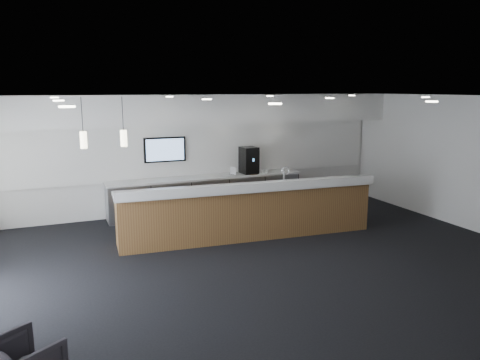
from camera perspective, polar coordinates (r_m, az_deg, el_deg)
name	(u,v)px	position (r m, az deg, el deg)	size (l,w,h in m)	color
ground	(270,259)	(8.92, 3.63, -9.58)	(10.00, 10.00, 0.00)	black
ceiling	(272,97)	(8.34, 3.89, 10.08)	(10.00, 8.00, 0.02)	black
back_wall	(202,153)	(12.17, -4.64, 3.30)	(10.00, 0.02, 3.00)	silver
right_wall	(473,164)	(11.60, 26.50, 1.78)	(0.02, 8.00, 3.00)	silver
soffit_bulkhead	(207,109)	(11.64, -4.04, 8.64)	(10.00, 0.90, 0.70)	silver
alcove_panel	(202,149)	(12.12, -4.61, 3.75)	(9.80, 0.06, 1.40)	silver
back_credenza	(207,194)	(12.01, -4.03, -1.75)	(5.06, 0.66, 0.95)	#9C9EA4
wall_tv	(165,150)	(11.79, -9.15, 3.68)	(1.05, 0.08, 0.62)	black
pendant_left	(128,141)	(8.42, -13.55, 4.69)	(0.12, 0.12, 0.30)	#FFF1C6
pendant_right	(86,142)	(8.34, -18.31, 4.38)	(0.12, 0.12, 0.30)	#FFF1C6
ceiling_can_lights	(272,99)	(8.34, 3.88, 9.87)	(7.00, 5.00, 0.02)	white
service_counter	(248,211)	(10.02, 0.96, -3.77)	(5.59, 1.31, 1.49)	brown
coffee_machine	(249,160)	(12.26, 1.09, 2.43)	(0.42, 0.54, 0.69)	black
info_sign_left	(233,171)	(12.07, -0.87, 1.12)	(0.15, 0.02, 0.20)	white
info_sign_right	(250,169)	(12.19, 1.27, 1.35)	(0.20, 0.02, 0.26)	white
cup_0	(267,171)	(12.42, 3.25, 1.13)	(0.10, 0.10, 0.09)	white
cup_1	(262,171)	(12.36, 2.67, 1.09)	(0.10, 0.10, 0.09)	white
cup_2	(257,171)	(12.30, 2.08, 1.05)	(0.10, 0.10, 0.09)	white
cup_3	(252,172)	(12.25, 1.48, 1.00)	(0.10, 0.10, 0.09)	white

